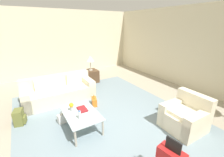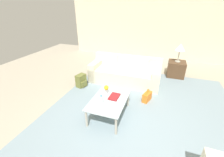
{
  "view_description": "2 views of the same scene",
  "coord_description": "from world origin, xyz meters",
  "px_view_note": "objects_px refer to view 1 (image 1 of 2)",
  "views": [
    {
      "loc": [
        2.6,
        -1.47,
        2.42
      ],
      "look_at": [
        -0.6,
        0.49,
        1.06
      ],
      "focal_mm": 24.0,
      "sensor_mm": 36.0,
      "label": 1
    },
    {
      "loc": [
        2.18,
        0.47,
        2.32
      ],
      "look_at": [
        -0.56,
        -0.49,
        0.88
      ],
      "focal_mm": 24.0,
      "sensor_mm": 36.0,
      "label": 2
    }
  ],
  "objects_px": {
    "side_table": "(91,76)",
    "handbag_orange": "(94,101)",
    "armchair": "(185,117)",
    "handbag_white": "(64,118)",
    "coffee_table_book": "(82,109)",
    "backpack_olive": "(19,117)",
    "coffee_table": "(81,115)",
    "couch": "(59,92)",
    "table_lamp": "(90,59)",
    "flower_vase": "(71,106)",
    "water_bottle": "(80,115)"
  },
  "relations": [
    {
      "from": "water_bottle",
      "to": "handbag_white",
      "type": "xyz_separation_m",
      "value": [
        -0.69,
        -0.2,
        -0.4
      ]
    },
    {
      "from": "water_bottle",
      "to": "side_table",
      "type": "relative_size",
      "value": 0.36
    },
    {
      "from": "table_lamp",
      "to": "handbag_orange",
      "type": "height_order",
      "value": "table_lamp"
    },
    {
      "from": "armchair",
      "to": "coffee_table",
      "type": "distance_m",
      "value": 2.53
    },
    {
      "from": "backpack_olive",
      "to": "couch",
      "type": "bearing_deg",
      "value": 123.57
    },
    {
      "from": "side_table",
      "to": "table_lamp",
      "type": "distance_m",
      "value": 0.76
    },
    {
      "from": "water_bottle",
      "to": "handbag_white",
      "type": "height_order",
      "value": "water_bottle"
    },
    {
      "from": "water_bottle",
      "to": "backpack_olive",
      "type": "bearing_deg",
      "value": -135.18
    },
    {
      "from": "handbag_orange",
      "to": "handbag_white",
      "type": "height_order",
      "value": "same"
    },
    {
      "from": "table_lamp",
      "to": "side_table",
      "type": "bearing_deg",
      "value": 0.0
    },
    {
      "from": "handbag_orange",
      "to": "backpack_olive",
      "type": "height_order",
      "value": "backpack_olive"
    },
    {
      "from": "table_lamp",
      "to": "handbag_white",
      "type": "distance_m",
      "value": 3.07
    },
    {
      "from": "water_bottle",
      "to": "backpack_olive",
      "type": "distance_m",
      "value": 1.72
    },
    {
      "from": "side_table",
      "to": "armchair",
      "type": "bearing_deg",
      "value": 9.24
    },
    {
      "from": "coffee_table_book",
      "to": "backpack_olive",
      "type": "distance_m",
      "value": 1.65
    },
    {
      "from": "couch",
      "to": "coffee_table_book",
      "type": "distance_m",
      "value": 1.68
    },
    {
      "from": "coffee_table",
      "to": "flower_vase",
      "type": "xyz_separation_m",
      "value": [
        -0.22,
        -0.15,
        0.17
      ]
    },
    {
      "from": "coffee_table",
      "to": "coffee_table_book",
      "type": "xyz_separation_m",
      "value": [
        -0.12,
        0.08,
        0.07
      ]
    },
    {
      "from": "water_bottle",
      "to": "coffee_table_book",
      "type": "height_order",
      "value": "water_bottle"
    },
    {
      "from": "side_table",
      "to": "table_lamp",
      "type": "height_order",
      "value": "table_lamp"
    },
    {
      "from": "water_bottle",
      "to": "flower_vase",
      "type": "distance_m",
      "value": 0.42
    },
    {
      "from": "coffee_table_book",
      "to": "handbag_orange",
      "type": "bearing_deg",
      "value": 139.89
    },
    {
      "from": "handbag_orange",
      "to": "flower_vase",
      "type": "bearing_deg",
      "value": -53.87
    },
    {
      "from": "table_lamp",
      "to": "flower_vase",
      "type": "bearing_deg",
      "value": -32.6
    },
    {
      "from": "coffee_table",
      "to": "side_table",
      "type": "relative_size",
      "value": 1.92
    },
    {
      "from": "couch",
      "to": "handbag_orange",
      "type": "xyz_separation_m",
      "value": [
        0.91,
        0.85,
        -0.17
      ]
    },
    {
      "from": "handbag_white",
      "to": "water_bottle",
      "type": "bearing_deg",
      "value": 16.52
    },
    {
      "from": "table_lamp",
      "to": "backpack_olive",
      "type": "height_order",
      "value": "table_lamp"
    },
    {
      "from": "flower_vase",
      "to": "handbag_orange",
      "type": "bearing_deg",
      "value": 126.13
    },
    {
      "from": "flower_vase",
      "to": "table_lamp",
      "type": "height_order",
      "value": "table_lamp"
    },
    {
      "from": "couch",
      "to": "coffee_table",
      "type": "height_order",
      "value": "couch"
    },
    {
      "from": "armchair",
      "to": "backpack_olive",
      "type": "height_order",
      "value": "armchair"
    },
    {
      "from": "flower_vase",
      "to": "side_table",
      "type": "distance_m",
      "value": 3.08
    },
    {
      "from": "couch",
      "to": "handbag_white",
      "type": "distance_m",
      "value": 1.33
    },
    {
      "from": "side_table",
      "to": "couch",
      "type": "bearing_deg",
      "value": -57.67
    },
    {
      "from": "handbag_orange",
      "to": "couch",
      "type": "bearing_deg",
      "value": -137.2
    },
    {
      "from": "armchair",
      "to": "handbag_white",
      "type": "height_order",
      "value": "armchair"
    },
    {
      "from": "armchair",
      "to": "handbag_orange",
      "type": "relative_size",
      "value": 2.48
    },
    {
      "from": "coffee_table_book",
      "to": "table_lamp",
      "type": "height_order",
      "value": "table_lamp"
    },
    {
      "from": "coffee_table_book",
      "to": "table_lamp",
      "type": "distance_m",
      "value": 3.09
    },
    {
      "from": "armchair",
      "to": "coffee_table_book",
      "type": "relative_size",
      "value": 2.88
    },
    {
      "from": "armchair",
      "to": "water_bottle",
      "type": "relative_size",
      "value": 4.36
    },
    {
      "from": "side_table",
      "to": "handbag_orange",
      "type": "bearing_deg",
      "value": -21.39
    },
    {
      "from": "water_bottle",
      "to": "table_lamp",
      "type": "xyz_separation_m",
      "value": [
        -3.0,
        1.6,
        0.5
      ]
    },
    {
      "from": "flower_vase",
      "to": "table_lamp",
      "type": "relative_size",
      "value": 0.33
    },
    {
      "from": "coffee_table",
      "to": "backpack_olive",
      "type": "bearing_deg",
      "value": -127.72
    },
    {
      "from": "armchair",
      "to": "side_table",
      "type": "xyz_separation_m",
      "value": [
        -4.1,
        -0.67,
        -0.03
      ]
    },
    {
      "from": "coffee_table",
      "to": "table_lamp",
      "type": "distance_m",
      "value": 3.24
    },
    {
      "from": "armchair",
      "to": "handbag_white",
      "type": "xyz_separation_m",
      "value": [
        -1.79,
        -2.47,
        -0.17
      ]
    },
    {
      "from": "handbag_orange",
      "to": "handbag_white",
      "type": "bearing_deg",
      "value": -69.74
    }
  ]
}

